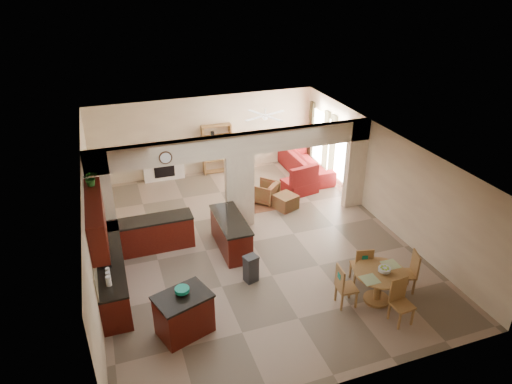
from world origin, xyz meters
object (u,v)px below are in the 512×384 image
object	(u,v)px
dining_table	(379,282)
armchair	(265,192)
sofa	(305,164)
kitchen_island	(184,314)

from	to	relation	value
dining_table	armchair	bearing A→B (deg)	97.89
sofa	armchair	world-z (taller)	sofa
sofa	armchair	size ratio (longest dim) A/B	3.69
dining_table	armchair	xyz separation A→B (m)	(-0.74, 5.34, -0.18)
kitchen_island	sofa	size ratio (longest dim) A/B	0.47
dining_table	kitchen_island	bearing A→B (deg)	173.91
kitchen_island	armchair	bearing A→B (deg)	35.02
armchair	sofa	bearing A→B (deg)	172.80
dining_table	armchair	distance (m)	5.39
dining_table	sofa	distance (m)	7.00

